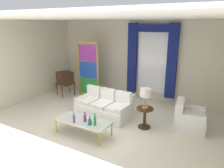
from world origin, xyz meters
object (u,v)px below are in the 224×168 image
(coffee_table, at_px, (83,121))
(round_side_table, at_px, (145,116))
(couch_white_long, at_px, (105,106))
(bottle_ruby_flask, at_px, (74,119))
(stained_glass_divider, at_px, (88,71))
(bottle_blue_decanter, at_px, (85,118))
(table_lamp_brass, at_px, (146,94))
(peacock_figurine, at_px, (90,96))
(bottle_crystal_tall, at_px, (90,122))
(armchair_white, at_px, (188,119))
(bottle_amber_squat, at_px, (95,120))
(vintage_tv, at_px, (65,78))

(coffee_table, relative_size, round_side_table, 2.53)
(couch_white_long, relative_size, coffee_table, 1.21)
(bottle_ruby_flask, relative_size, stained_glass_divider, 0.13)
(coffee_table, height_order, bottle_blue_decanter, bottle_blue_decanter)
(bottle_ruby_flask, height_order, table_lamp_brass, table_lamp_brass)
(peacock_figurine, bearing_deg, bottle_blue_decanter, -57.92)
(bottle_blue_decanter, bearing_deg, bottle_crystal_tall, -21.51)
(bottle_crystal_tall, height_order, stained_glass_divider, stained_glass_divider)
(armchair_white, xyz_separation_m, table_lamp_brass, (-1.09, -0.55, 0.74))
(bottle_blue_decanter, distance_m, round_side_table, 1.71)
(peacock_figurine, height_order, table_lamp_brass, table_lamp_brass)
(bottle_blue_decanter, bearing_deg, table_lamp_brass, 45.22)
(armchair_white, distance_m, peacock_figurine, 3.66)
(coffee_table, xyz_separation_m, armchair_white, (2.39, 1.71, -0.09))
(bottle_amber_squat, xyz_separation_m, bottle_ruby_flask, (-0.56, -0.14, -0.02))
(vintage_tv, bearing_deg, stained_glass_divider, 21.30)
(coffee_table, distance_m, peacock_figurine, 2.45)
(peacock_figurine, xyz_separation_m, round_side_table, (2.54, -0.94, 0.14))
(bottle_crystal_tall, xyz_separation_m, peacock_figurine, (-1.55, 2.23, -0.27))
(bottle_blue_decanter, height_order, peacock_figurine, bottle_blue_decanter)
(bottle_amber_squat, height_order, stained_glass_divider, stained_glass_divider)
(couch_white_long, bearing_deg, table_lamp_brass, -6.95)
(bottle_blue_decanter, bearing_deg, armchair_white, 37.47)
(bottle_blue_decanter, bearing_deg, peacock_figurine, 122.08)
(bottle_ruby_flask, distance_m, armchair_white, 3.18)
(bottle_ruby_flask, height_order, vintage_tv, vintage_tv)
(couch_white_long, xyz_separation_m, bottle_ruby_flask, (-0.01, -1.55, 0.22))
(armchair_white, bearing_deg, coffee_table, -144.38)
(stained_glass_divider, distance_m, round_side_table, 3.35)
(bottle_blue_decanter, bearing_deg, stained_glass_divider, 123.56)
(vintage_tv, distance_m, round_side_table, 4.03)
(bottle_amber_squat, relative_size, armchair_white, 0.36)
(couch_white_long, xyz_separation_m, vintage_tv, (-2.45, 0.90, 0.42))
(couch_white_long, bearing_deg, round_side_table, -6.95)
(bottle_blue_decanter, height_order, bottle_amber_squat, bottle_amber_squat)
(stained_glass_divider, height_order, round_side_table, stained_glass_divider)
(stained_glass_divider, height_order, table_lamp_brass, stained_glass_divider)
(bottle_ruby_flask, xyz_separation_m, vintage_tv, (-2.44, 2.46, 0.21))
(stained_glass_divider, bearing_deg, table_lamp_brass, -25.94)
(couch_white_long, xyz_separation_m, bottle_amber_squat, (0.55, -1.42, 0.24))
(couch_white_long, xyz_separation_m, bottle_crystal_tall, (0.42, -1.46, 0.19))
(bottle_blue_decanter, relative_size, stained_glass_divider, 0.13)
(armchair_white, height_order, table_lamp_brass, table_lamp_brass)
(bottle_amber_squat, xyz_separation_m, round_side_table, (0.86, 1.24, -0.19))
(round_side_table, bearing_deg, coffee_table, -138.10)
(bottle_crystal_tall, relative_size, round_side_table, 0.39)
(bottle_ruby_flask, bearing_deg, table_lamp_brass, 44.28)
(couch_white_long, height_order, stained_glass_divider, stained_glass_divider)
(vintage_tv, relative_size, stained_glass_divider, 0.61)
(bottle_amber_squat, relative_size, bottle_ruby_flask, 1.16)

